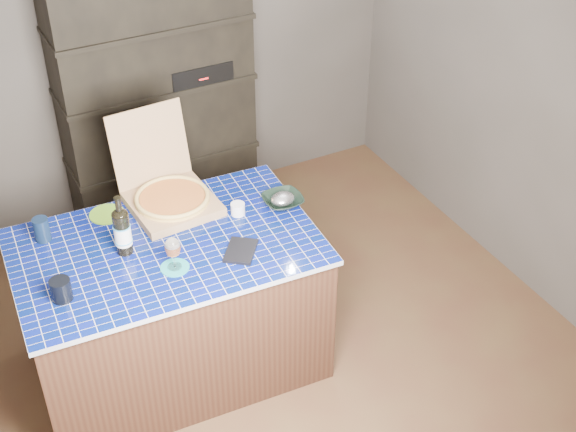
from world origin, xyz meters
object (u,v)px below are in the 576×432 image
pizza_box (170,195)px  mead_bottle (122,231)px  kitchen_island (172,306)px  bowl (283,201)px  wine_glass (173,248)px  dvd_case (241,251)px

pizza_box → mead_bottle: 0.44m
kitchen_island → bowl: 0.81m
wine_glass → bowl: (0.71, 0.23, -0.10)m
wine_glass → dvd_case: 0.36m
kitchen_island → mead_bottle: bearing=171.5°
kitchen_island → wine_glass: (-0.02, -0.19, 0.54)m
wine_glass → dvd_case: bearing=-5.8°
mead_bottle → dvd_case: 0.59m
kitchen_island → dvd_case: size_ratio=7.95×
wine_glass → dvd_case: wine_glass is taller
kitchen_island → pizza_box: pizza_box is taller
mead_bottle → dvd_case: (0.51, -0.27, -0.12)m
dvd_case → bowl: bowl is taller
mead_bottle → kitchen_island: bearing=-11.6°
pizza_box → dvd_case: (0.16, -0.54, -0.06)m
kitchen_island → wine_glass: size_ratio=9.00×
pizza_box → bowl: size_ratio=2.59×
kitchen_island → bowl: size_ratio=7.38×
kitchen_island → mead_bottle: 0.58m
kitchen_island → dvd_case: dvd_case is taller
pizza_box → wine_glass: bearing=-112.4°
wine_glass → bowl: bearing=18.1°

